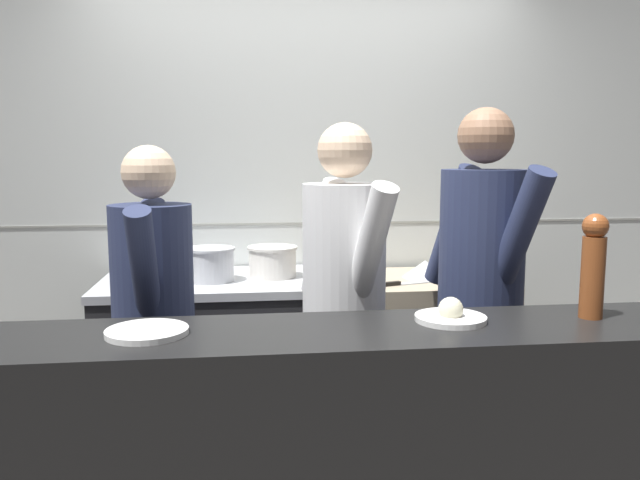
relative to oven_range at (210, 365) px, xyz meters
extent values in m
cube|color=silver|center=(0.54, 0.40, 0.84)|extent=(8.00, 0.06, 2.60)
cube|color=gray|center=(0.54, 0.37, 0.69)|extent=(8.00, 0.00, 0.01)
cube|color=#232326|center=(0.00, 0.00, -0.02)|extent=(1.05, 0.70, 0.87)
cube|color=#B7BABF|center=(0.00, 0.00, 0.44)|extent=(1.07, 0.71, 0.04)
cube|color=#B7BABF|center=(0.00, -0.33, 0.04)|extent=(0.94, 0.03, 0.10)
cube|color=gray|center=(1.05, 0.00, -0.01)|extent=(0.98, 0.65, 0.89)
cube|color=black|center=(1.05, -0.30, -0.41)|extent=(0.96, 0.04, 0.10)
cube|color=black|center=(0.51, -1.30, 0.04)|extent=(2.62, 0.45, 1.00)
cylinder|color=#2D2D33|center=(-0.31, -0.05, 0.55)|extent=(0.28, 0.28, 0.19)
cylinder|color=#2D2D33|center=(-0.31, -0.05, 0.64)|extent=(0.30, 0.30, 0.01)
cylinder|color=#B7BABF|center=(0.02, -0.06, 0.54)|extent=(0.23, 0.23, 0.17)
cylinder|color=#B7BABF|center=(0.02, -0.06, 0.62)|extent=(0.25, 0.25, 0.01)
cylinder|color=beige|center=(0.33, 0.01, 0.53)|extent=(0.24, 0.24, 0.16)
cylinder|color=beige|center=(0.33, 0.01, 0.61)|extent=(0.26, 0.26, 0.01)
cone|color=#B7BABF|center=(1.14, 0.02, 0.48)|extent=(0.24, 0.24, 0.09)
cube|color=#B7BABF|center=(1.09, -0.13, 0.44)|extent=(0.26, 0.11, 0.01)
cube|color=black|center=(0.91, -0.18, 0.44)|extent=(0.11, 0.05, 0.02)
cylinder|color=white|center=(-0.11, -1.29, 0.55)|extent=(0.25, 0.25, 0.02)
cylinder|color=white|center=(0.85, -1.25, 0.55)|extent=(0.23, 0.23, 0.02)
sphere|color=beige|center=(0.85, -1.25, 0.58)|extent=(0.08, 0.08, 0.08)
cylinder|color=brown|center=(1.33, -1.26, 0.68)|extent=(0.08, 0.08, 0.27)
sphere|color=brown|center=(1.33, -1.26, 0.85)|extent=(0.08, 0.08, 0.08)
cube|color=black|center=(-0.17, -0.68, -0.09)|extent=(0.27, 0.18, 0.74)
cylinder|color=#262D4C|center=(-0.17, -0.68, 0.58)|extent=(0.32, 0.32, 0.61)
sphere|color=beige|center=(-0.17, -0.68, 1.01)|extent=(0.21, 0.21, 0.21)
cylinder|color=#262D4C|center=(-0.17, -0.49, 0.65)|extent=(0.10, 0.31, 0.51)
cylinder|color=#262D4C|center=(-0.17, -0.87, 0.65)|extent=(0.10, 0.31, 0.51)
cube|color=black|center=(0.59, -0.69, -0.07)|extent=(0.33, 0.27, 0.78)
cylinder|color=white|center=(0.59, -0.69, 0.64)|extent=(0.43, 0.43, 0.64)
sphere|color=beige|center=(0.59, -0.69, 1.10)|extent=(0.22, 0.22, 0.22)
cylinder|color=white|center=(0.53, -0.50, 0.72)|extent=(0.20, 0.34, 0.54)
cylinder|color=white|center=(0.65, -0.88, 0.72)|extent=(0.20, 0.34, 0.54)
cube|color=black|center=(1.17, -0.70, -0.05)|extent=(0.34, 0.27, 0.81)
cylinder|color=#262D4C|center=(1.17, -0.70, 0.69)|extent=(0.44, 0.44, 0.67)
sphere|color=#8C664C|center=(1.17, -0.70, 1.16)|extent=(0.23, 0.23, 0.23)
cylinder|color=#262D4C|center=(1.11, -0.50, 0.76)|extent=(0.20, 0.35, 0.56)
cylinder|color=#262D4C|center=(1.23, -0.89, 0.76)|extent=(0.20, 0.35, 0.56)
camera|label=1|loc=(0.19, -3.16, 1.07)|focal=35.00mm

